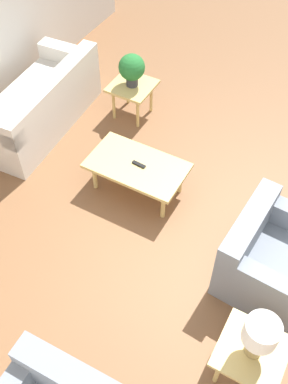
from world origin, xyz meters
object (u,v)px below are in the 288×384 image
(coffee_table, at_px, (137,167))
(potted_plant, at_px, (132,68))
(side_table_plant, at_px, (132,89))
(table_lamp, at_px, (260,335))
(sofa, at_px, (39,106))
(side_table_lamp, at_px, (251,354))
(armchair, at_px, (268,257))

(coffee_table, relative_size, potted_plant, 2.53)
(side_table_plant, xyz_separation_m, table_lamp, (-2.52, 2.49, 0.37))
(sofa, xyz_separation_m, potted_plant, (-0.93, -0.76, 0.41))
(table_lamp, bearing_deg, side_table_lamp, 0.00)
(coffee_table, xyz_separation_m, potted_plant, (0.71, -1.13, 0.36))
(side_table_lamp, bearing_deg, sofa, -26.69)
(potted_plant, bearing_deg, side_table_plant, 135.00)
(armchair, xyz_separation_m, table_lamp, (-0.17, 0.99, 0.47))
(side_table_plant, xyz_separation_m, side_table_lamp, (-2.52, 2.49, 0.00))
(sofa, relative_size, potted_plant, 4.48)
(potted_plant, bearing_deg, armchair, 147.49)
(side_table_lamp, bearing_deg, coffee_table, -36.94)
(side_table_lamp, bearing_deg, potted_plant, -44.63)
(coffee_table, xyz_separation_m, side_table_lamp, (-1.81, 1.36, 0.04))
(sofa, relative_size, side_table_plant, 3.58)
(side_table_lamp, xyz_separation_m, table_lamp, (0.00, 0.00, 0.37))
(sofa, height_order, coffee_table, sofa)
(sofa, height_order, table_lamp, table_lamp)
(sofa, bearing_deg, table_lamp, 59.39)
(coffee_table, distance_m, table_lamp, 2.30)
(sofa, xyz_separation_m, table_lamp, (-3.45, 1.73, 0.46))
(sofa, height_order, potted_plant, potted_plant)
(sofa, bearing_deg, side_table_plant, 125.27)
(armchair, distance_m, coffee_table, 1.68)
(coffee_table, distance_m, side_table_plant, 1.34)
(coffee_table, height_order, side_table_lamp, side_table_lamp)
(potted_plant, relative_size, table_lamp, 0.94)
(sofa, relative_size, armchair, 1.88)
(table_lamp, bearing_deg, side_table_plant, -44.63)
(coffee_table, bearing_deg, side_table_plant, -57.75)
(sofa, xyz_separation_m, side_table_lamp, (-3.45, 1.73, 0.10))
(armchair, relative_size, coffee_table, 0.94)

